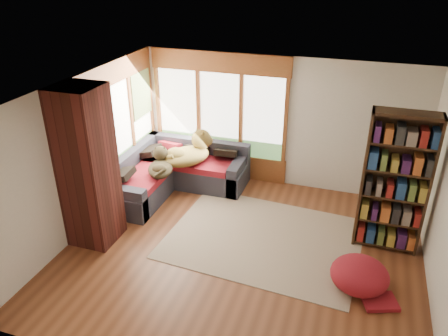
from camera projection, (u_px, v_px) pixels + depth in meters
The scene contains 16 objects.
floor at pixel (241, 252), 6.95m from camera, with size 5.50×5.50×0.00m, color #5E301A.
ceiling at pixel (245, 94), 5.79m from camera, with size 5.50×5.50×0.00m, color white.
wall_back at pixel (278, 123), 8.50m from camera, with size 5.50×0.04×2.60m, color silver.
wall_front at pixel (173, 296), 4.25m from camera, with size 5.50×0.04×2.60m, color silver.
wall_left at pixel (81, 156), 7.14m from camera, with size 0.04×5.00×2.60m, color silver.
windows_back at pixel (219, 114), 8.78m from camera, with size 2.82×0.10×1.90m.
windows_left at pixel (120, 128), 8.13m from camera, with size 0.10×2.62×1.90m.
roller_blind at pixel (141, 94), 8.64m from camera, with size 0.03×0.72×0.90m, color #778F53.
brick_chimney at pixel (88, 168), 6.74m from camera, with size 0.70×0.70×2.60m, color #471914.
sectional_sofa at pixel (172, 172), 8.81m from camera, with size 2.20×2.20×0.80m.
area_rug at pixel (264, 238), 7.28m from camera, with size 3.10×2.37×0.01m, color beige.
bookshelf at pixel (395, 184), 6.61m from camera, with size 0.98×0.33×2.28m.
pouf at pixel (360, 274), 6.13m from camera, with size 0.82×0.82×0.44m, color maroon.
dog_tan at pixel (190, 151), 8.48m from camera, with size 1.09×1.15×0.56m.
dog_brindle at pixel (160, 164), 8.12m from camera, with size 0.68×0.83×0.40m.
throw_pillows at pixel (176, 148), 8.71m from camera, with size 1.98×1.68×0.45m.
Camera 1 is at (1.49, -5.42, 4.31)m, focal length 35.00 mm.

